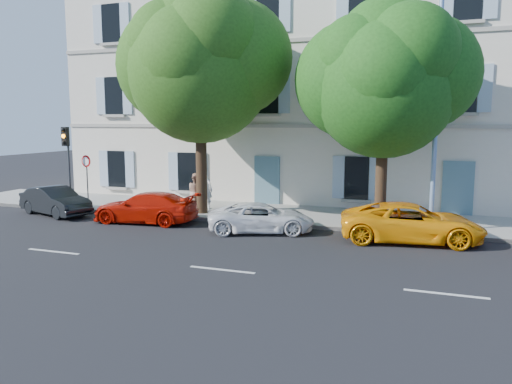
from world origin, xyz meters
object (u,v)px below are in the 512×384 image
at_px(car_red_coupe, 146,207).
at_px(traffic_light, 67,149).
at_px(car_yellow_supercar, 412,223).
at_px(pedestrian_b, 196,192).
at_px(road_sign, 87,170).
at_px(car_dark_sedan, 55,201).
at_px(pedestrian_a, 206,190).
at_px(street_lamp, 437,99).
at_px(car_white_coupe, 261,218).
at_px(tree_left, 200,72).
at_px(tree_right, 384,87).

relative_size(car_red_coupe, traffic_light, 1.16).
height_order(car_yellow_supercar, pedestrian_b, pedestrian_b).
height_order(traffic_light, road_sign, traffic_light).
xyz_separation_m(car_dark_sedan, pedestrian_a, (6.09, 3.02, 0.40)).
bearing_deg(car_dark_sedan, street_lamp, -67.61).
relative_size(car_yellow_supercar, pedestrian_b, 2.81).
bearing_deg(pedestrian_a, car_yellow_supercar, 166.91).
bearing_deg(road_sign, pedestrian_a, 12.02).
bearing_deg(road_sign, traffic_light, -142.11).
xyz_separation_m(car_red_coupe, car_yellow_supercar, (10.65, 0.26, 0.04)).
bearing_deg(car_white_coupe, pedestrian_a, 30.96).
bearing_deg(pedestrian_a, tree_left, 109.13).
height_order(traffic_light, pedestrian_a, traffic_light).
xyz_separation_m(car_dark_sedan, street_lamp, (16.06, 1.36, 4.37)).
height_order(car_red_coupe, traffic_light, traffic_light).
xyz_separation_m(car_red_coupe, street_lamp, (11.29, 1.45, 4.37)).
height_order(traffic_light, street_lamp, street_lamp).
bearing_deg(car_white_coupe, road_sign, 59.04).
height_order(car_dark_sedan, car_white_coupe, car_dark_sedan).
bearing_deg(car_yellow_supercar, tree_right, 30.13).
xyz_separation_m(car_yellow_supercar, traffic_light, (-15.74, 1.12, 2.22)).
relative_size(car_red_coupe, car_yellow_supercar, 0.90).
distance_m(car_white_coupe, tree_right, 6.79).
xyz_separation_m(car_red_coupe, car_white_coupe, (5.17, -0.09, -0.08)).
height_order(car_yellow_supercar, tree_right, tree_right).
relative_size(traffic_light, pedestrian_a, 2.13).
relative_size(car_white_coupe, traffic_light, 1.06).
xyz_separation_m(car_red_coupe, road_sign, (-4.41, 1.90, 1.28)).
height_order(car_yellow_supercar, tree_left, tree_left).
distance_m(car_red_coupe, car_white_coupe, 5.17).
distance_m(road_sign, pedestrian_b, 5.66).
bearing_deg(street_lamp, car_dark_sedan, -175.16).
bearing_deg(tree_left, car_white_coupe, -31.61).
distance_m(tree_left, pedestrian_b, 5.34).
distance_m(road_sign, pedestrian_a, 5.93).
bearing_deg(traffic_light, car_dark_sedan, -76.45).
xyz_separation_m(traffic_light, pedestrian_b, (6.24, 1.04, -1.88)).
distance_m(car_dark_sedan, car_yellow_supercar, 15.43).
bearing_deg(car_red_coupe, road_sign, -117.77).
bearing_deg(street_lamp, tree_left, 176.13).
height_order(tree_left, tree_right, tree_left).
relative_size(road_sign, street_lamp, 0.29).
xyz_separation_m(traffic_light, street_lamp, (16.37, 0.08, 2.11)).
height_order(car_white_coupe, pedestrian_a, pedestrian_a).
bearing_deg(traffic_light, road_sign, 37.89).
height_order(tree_right, street_lamp, street_lamp).
xyz_separation_m(tree_right, street_lamp, (1.89, -0.42, -0.48)).
xyz_separation_m(car_yellow_supercar, tree_left, (-9.06, 1.85, 5.65)).
bearing_deg(tree_right, car_white_coupe, -155.07).
height_order(car_dark_sedan, car_red_coupe, car_dark_sedan).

